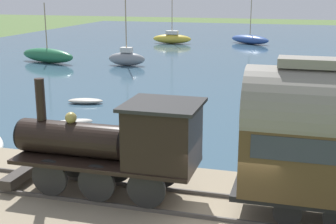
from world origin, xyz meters
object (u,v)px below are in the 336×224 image
sailboat_gray (127,58)px  rowboat_off_pier (65,125)px  rowboat_mid_harbor (121,152)px  sailboat_green (48,55)px  steam_locomotive (122,141)px  sailboat_yellow (172,38)px  rowboat_far_out (85,101)px  sailboat_blue (250,39)px

sailboat_gray → rowboat_off_pier: size_ratio=3.58×
rowboat_mid_harbor → rowboat_off_pier: size_ratio=1.09×
sailboat_gray → rowboat_mid_harbor: 23.86m
sailboat_green → rowboat_mid_harbor: (-22.03, -15.96, -0.53)m
steam_locomotive → sailboat_green: sailboat_green is taller
sailboat_green → sailboat_gray: 7.83m
sailboat_yellow → rowboat_far_out: size_ratio=3.55×
sailboat_yellow → rowboat_far_out: (-32.53, -3.38, -0.51)m
sailboat_green → rowboat_mid_harbor: size_ratio=2.30×
steam_locomotive → rowboat_off_pier: size_ratio=2.41×
sailboat_blue → rowboat_mid_harbor: bearing=-150.0°
steam_locomotive → sailboat_green: bearing=33.8°
sailboat_green → sailboat_blue: bearing=-23.6°
sailboat_gray → rowboat_off_pier: sailboat_gray is taller
sailboat_yellow → rowboat_off_pier: 38.05m
steam_locomotive → sailboat_blue: bearing=1.5°
steam_locomotive → sailboat_yellow: sailboat_yellow is taller
steam_locomotive → rowboat_mid_harbor: 5.69m
sailboat_gray → rowboat_off_pier: bearing=-169.3°
sailboat_yellow → rowboat_off_pier: sailboat_yellow is taller
rowboat_mid_harbor → rowboat_off_pier: rowboat_off_pier is taller
sailboat_blue → sailboat_gray: 22.30m
sailboat_blue → sailboat_yellow: bearing=134.3°
sailboat_yellow → sailboat_green: size_ratio=1.26×
sailboat_blue → rowboat_far_out: 35.34m
sailboat_green → rowboat_off_pier: bearing=-133.0°
steam_locomotive → rowboat_off_pier: steam_locomotive is taller
sailboat_blue → sailboat_gray: (-20.43, 8.94, 0.13)m
sailboat_gray → sailboat_yellow: bearing=1.0°
steam_locomotive → sailboat_blue: size_ratio=0.74×
rowboat_mid_harbor → sailboat_green: bearing=29.7°
sailboat_gray → rowboat_far_out: size_ratio=4.02×
sailboat_green → rowboat_off_pier: size_ratio=2.50×
sailboat_blue → rowboat_off_pier: (-40.00, 4.85, -0.36)m
steam_locomotive → sailboat_blue: 47.74m
sailboat_yellow → sailboat_blue: bearing=-78.3°
rowboat_far_out → sailboat_blue: bearing=-22.6°
rowboat_off_pier → sailboat_yellow: bearing=-38.0°
rowboat_mid_harbor → rowboat_far_out: rowboat_mid_harbor is taller
sailboat_blue → rowboat_off_pier: size_ratio=3.27×
rowboat_far_out → rowboat_mid_harbor: bearing=-158.4°
sailboat_yellow → sailboat_green: bearing=157.5°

